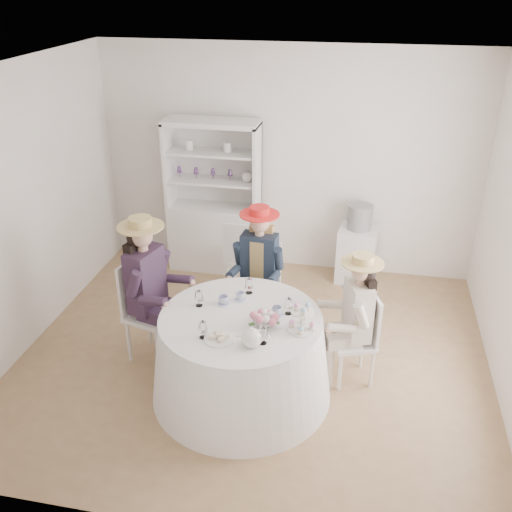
# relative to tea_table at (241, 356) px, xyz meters

# --- Properties ---
(ground) EXTENTS (4.50, 4.50, 0.00)m
(ground) POSITION_rel_tea_table_xyz_m (0.00, 0.55, -0.40)
(ground) COLOR olive
(ground) RESTS_ON ground
(ceiling) EXTENTS (4.50, 4.50, 0.00)m
(ceiling) POSITION_rel_tea_table_xyz_m (0.00, 0.55, 2.30)
(ceiling) COLOR white
(ceiling) RESTS_ON wall_back
(wall_back) EXTENTS (4.50, 0.00, 4.50)m
(wall_back) POSITION_rel_tea_table_xyz_m (0.00, 2.55, 0.95)
(wall_back) COLOR silver
(wall_back) RESTS_ON ground
(wall_front) EXTENTS (4.50, 0.00, 4.50)m
(wall_front) POSITION_rel_tea_table_xyz_m (0.00, -1.45, 0.95)
(wall_front) COLOR silver
(wall_front) RESTS_ON ground
(wall_left) EXTENTS (0.00, 4.50, 4.50)m
(wall_left) POSITION_rel_tea_table_xyz_m (-2.25, 0.55, 0.95)
(wall_left) COLOR silver
(wall_left) RESTS_ON ground
(tea_table) EXTENTS (1.59, 1.59, 0.80)m
(tea_table) POSITION_rel_tea_table_xyz_m (0.00, 0.00, 0.00)
(tea_table) COLOR white
(tea_table) RESTS_ON ground
(hutch) EXTENTS (1.27, 0.84, 1.87)m
(hutch) POSITION_rel_tea_table_xyz_m (-0.85, 2.31, 0.27)
(hutch) COLOR silver
(hutch) RESTS_ON ground
(side_table) EXTENTS (0.48, 0.48, 0.68)m
(side_table) POSITION_rel_tea_table_xyz_m (0.90, 2.30, -0.06)
(side_table) COLOR silver
(side_table) RESTS_ON ground
(hatbox) EXTENTS (0.35, 0.35, 0.29)m
(hatbox) POSITION_rel_tea_table_xyz_m (0.90, 2.30, 0.43)
(hatbox) COLOR black
(hatbox) RESTS_ON side_table
(guest_left) EXTENTS (0.59, 0.55, 1.47)m
(guest_left) POSITION_rel_tea_table_xyz_m (-0.95, 0.36, 0.43)
(guest_left) COLOR silver
(guest_left) RESTS_ON ground
(guest_mid) EXTENTS (0.50, 0.52, 1.38)m
(guest_mid) POSITION_rel_tea_table_xyz_m (-0.04, 1.02, 0.38)
(guest_mid) COLOR silver
(guest_mid) RESTS_ON ground
(guest_right) EXTENTS (0.53, 0.49, 1.28)m
(guest_right) POSITION_rel_tea_table_xyz_m (0.94, 0.39, 0.33)
(guest_right) COLOR silver
(guest_right) RESTS_ON ground
(spare_chair) EXTENTS (0.40, 0.40, 0.93)m
(spare_chair) POSITION_rel_tea_table_xyz_m (-0.37, 1.69, 0.10)
(spare_chair) COLOR silver
(spare_chair) RESTS_ON ground
(teacup_a) EXTENTS (0.09, 0.09, 0.07)m
(teacup_a) POSITION_rel_tea_table_xyz_m (-0.19, 0.18, 0.44)
(teacup_a) COLOR white
(teacup_a) RESTS_ON tea_table
(teacup_b) EXTENTS (0.08, 0.08, 0.07)m
(teacup_b) POSITION_rel_tea_table_xyz_m (-0.07, 0.27, 0.44)
(teacup_b) COLOR white
(teacup_b) RESTS_ON tea_table
(teacup_c) EXTENTS (0.11, 0.11, 0.07)m
(teacup_c) POSITION_rel_tea_table_xyz_m (0.29, 0.10, 0.44)
(teacup_c) COLOR white
(teacup_c) RESTS_ON tea_table
(flower_bowl) EXTENTS (0.23, 0.23, 0.05)m
(flower_bowl) POSITION_rel_tea_table_xyz_m (0.22, -0.05, 0.43)
(flower_bowl) COLOR white
(flower_bowl) RESTS_ON tea_table
(flower_arrangement) EXTENTS (0.18, 0.18, 0.07)m
(flower_arrangement) POSITION_rel_tea_table_xyz_m (0.21, -0.09, 0.49)
(flower_arrangement) COLOR #DB6D87
(flower_arrangement) RESTS_ON tea_table
(table_teapot) EXTENTS (0.23, 0.16, 0.17)m
(table_teapot) POSITION_rel_tea_table_xyz_m (0.17, -0.37, 0.47)
(table_teapot) COLOR white
(table_teapot) RESTS_ON tea_table
(sandwich_plate) EXTENTS (0.24, 0.24, 0.05)m
(sandwich_plate) POSITION_rel_tea_table_xyz_m (-0.10, -0.33, 0.41)
(sandwich_plate) COLOR white
(sandwich_plate) RESTS_ON tea_table
(cupcake_stand) EXTENTS (0.25, 0.25, 0.23)m
(cupcake_stand) POSITION_rel_tea_table_xyz_m (0.53, -0.07, 0.49)
(cupcake_stand) COLOR white
(cupcake_stand) RESTS_ON tea_table
(stemware_set) EXTENTS (0.86, 0.83, 0.15)m
(stemware_set) POSITION_rel_tea_table_xyz_m (0.00, 0.00, 0.48)
(stemware_set) COLOR white
(stemware_set) RESTS_ON tea_table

